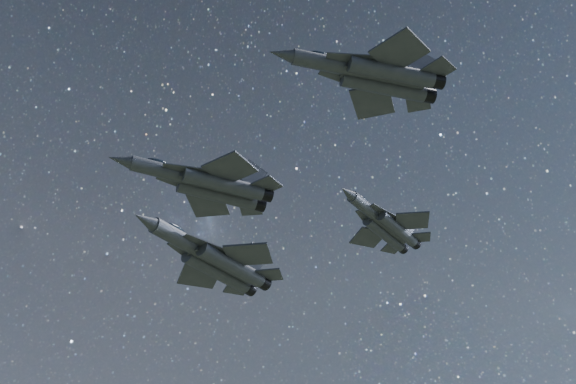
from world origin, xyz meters
TOP-DOWN VIEW (x-y plane):
  - jet_lead at (-10.89, 1.64)m, footprint 16.50×11.22m
  - jet_left at (-2.58, 13.12)m, footprint 20.16×13.82m
  - jet_right at (-4.75, -15.11)m, footprint 16.22×10.69m
  - jet_slot at (13.12, 1.43)m, footprint 15.64×10.66m

SIDE VIEW (x-z plane):
  - jet_left at x=-2.58m, z-range 137.12..142.18m
  - jet_lead at x=-10.89m, z-range 137.82..141.97m
  - jet_slot at x=13.12m, z-range 142.75..146.67m
  - jet_right at x=-4.75m, z-range 142.88..147.04m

